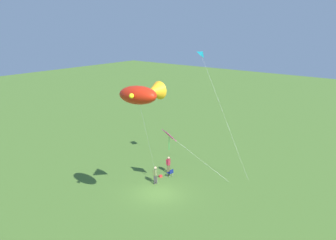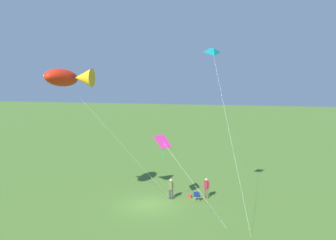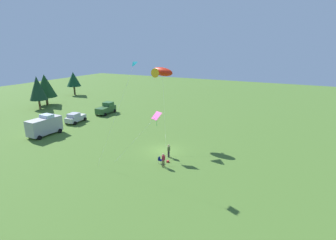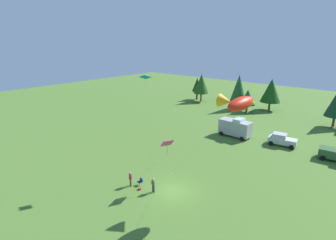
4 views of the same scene
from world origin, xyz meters
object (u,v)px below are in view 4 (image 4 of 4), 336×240
kite_large_fish (237,103)px  person_kite_flyer (153,184)px  folding_chair (140,181)px  car_silver_compact (282,140)px  backpack_on_grass (140,189)px  kite_diamond_rainbow (167,144)px  kite_delta_teal (146,76)px  person_spectator (130,178)px  van_motorhome_grey (235,127)px

kite_large_fish → person_kite_flyer: bearing=-145.3°
folding_chair → kite_large_fish: (8.98, 4.60, 9.81)m
kite_large_fish → car_silver_compact: bearing=91.6°
backpack_on_grass → kite_large_fish: size_ratio=0.03×
kite_diamond_rainbow → kite_delta_teal: 7.99m
backpack_on_grass → person_kite_flyer: bearing=22.9°
car_silver_compact → kite_delta_teal: 25.21m
kite_delta_teal → folding_chair: bearing=-62.5°
folding_chair → person_spectator: bearing=-33.8°
kite_diamond_rainbow → person_spectator: bearing=-139.6°
folding_chair → kite_delta_teal: size_ratio=0.07×
kite_delta_teal → car_silver_compact: bearing=64.2°
folding_chair → backpack_on_grass: size_ratio=2.56×
van_motorhome_grey → kite_delta_teal: 22.06m
person_kite_flyer → kite_delta_teal: size_ratio=0.14×
person_spectator → car_silver_compact: (9.20, 23.78, -0.07)m
van_motorhome_grey → person_kite_flyer: bearing=-85.3°
person_kite_flyer → van_motorhome_grey: size_ratio=0.32×
folding_chair → van_motorhome_grey: van_motorhome_grey is taller
van_motorhome_grey → person_spectator: bearing=-92.7°
folding_chair → kite_large_fish: size_ratio=0.07×
van_motorhome_grey → folding_chair: bearing=-91.0°
folding_chair → kite_delta_teal: (-1.36, 2.62, 11.69)m
folding_chair → van_motorhome_grey: 21.92m
person_kite_flyer → van_motorhome_grey: 22.03m
folding_chair → kite_diamond_rainbow: kite_diamond_rainbow is taller
car_silver_compact → kite_delta_teal: size_ratio=0.35×
kite_diamond_rainbow → kite_delta_teal: size_ratio=0.46×
backpack_on_grass → kite_large_fish: (8.31, 5.35, 10.18)m
person_spectator → van_motorhome_grey: size_ratio=0.32×
person_kite_flyer → folding_chair: size_ratio=2.12×
person_kite_flyer → person_spectator: same height
kite_diamond_rainbow → folding_chair: bearing=-142.9°
backpack_on_grass → kite_diamond_rainbow: bearing=55.5°
kite_diamond_rainbow → van_motorhome_grey: bearing=94.4°
car_silver_compact → kite_large_fish: (0.50, -18.33, 9.35)m
backpack_on_grass → car_silver_compact: size_ratio=0.07×
person_kite_flyer → folding_chair: bearing=-85.4°
car_silver_compact → kite_large_fish: bearing=84.1°
kite_large_fish → kite_delta_teal: kite_delta_teal is taller
folding_chair → backpack_on_grass: folding_chair is taller
folding_chair → kite_delta_teal: bearing=-146.0°
car_silver_compact → kite_diamond_rainbow: bearing=66.6°
folding_chair → car_silver_compact: car_silver_compact is taller
person_spectator → car_silver_compact: size_ratio=0.40×
backpack_on_grass → kite_delta_teal: 12.69m
folding_chair → person_kite_flyer: bearing=93.4°
van_motorhome_grey → kite_large_fish: 20.93m
person_spectator → kite_large_fish: (9.70, 5.45, 9.27)m
person_spectator → person_kite_flyer: bearing=127.2°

